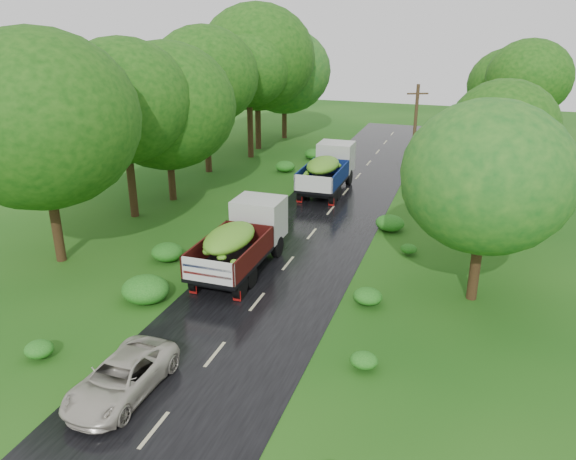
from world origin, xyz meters
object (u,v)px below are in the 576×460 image
at_px(car, 121,378).
at_px(truck_near, 243,237).
at_px(utility_pole, 414,144).
at_px(truck_far, 328,167).

bearing_deg(car, truck_near, 91.26).
distance_m(car, utility_pole, 23.05).
xyz_separation_m(car, utility_pole, (6.03, 22.03, 3.11)).
bearing_deg(utility_pole, car, -128.87).
height_order(truck_far, utility_pole, utility_pole).
relative_size(truck_near, utility_pole, 0.92).
bearing_deg(car, truck_far, 89.81).
distance_m(truck_near, utility_pole, 13.90).
bearing_deg(truck_far, truck_near, -92.89).
xyz_separation_m(truck_near, utility_pole, (6.02, 12.34, 2.14)).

